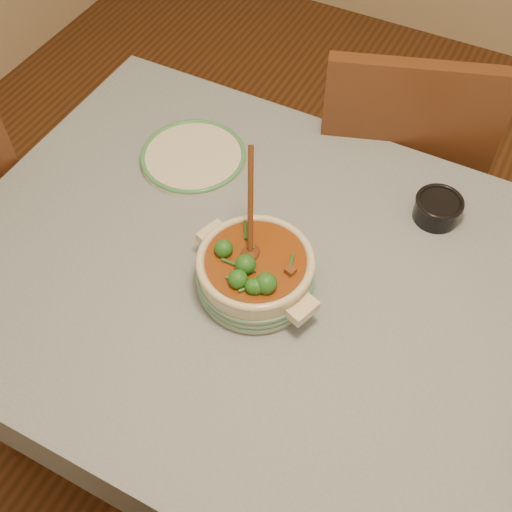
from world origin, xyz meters
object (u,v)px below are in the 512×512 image
Objects in this scene: stew_casserole at (255,270)px; chair_far at (395,160)px; dining_table at (309,317)px; white_plate at (193,157)px; condiment_bowl at (438,207)px.

stew_casserole is 0.78m from chair_far.
chair_far is at bearing 91.84° from dining_table.
white_plate is at bearing 27.40° from chair_far.
stew_casserole is 0.32× the size of chair_far.
stew_casserole is at bearing 63.08° from chair_far.
stew_casserole is at bearing -161.87° from dining_table.
chair_far reaches higher than dining_table.
chair_far reaches higher than condiment_bowl.
condiment_bowl is at bearing 99.33° from chair_far.
stew_casserole is 2.41× the size of condiment_bowl.
chair_far reaches higher than white_plate.
white_plate is 0.62m from condiment_bowl.
dining_table is 0.20m from stew_casserole.
stew_casserole is (-0.12, -0.04, 0.15)m from dining_table.
condiment_bowl is 0.13× the size of chair_far.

